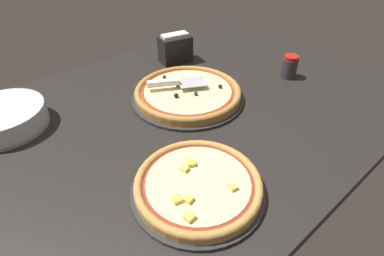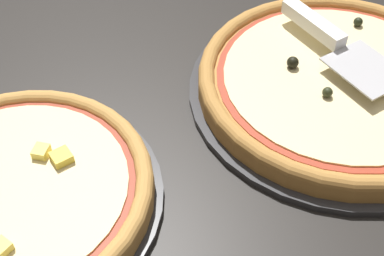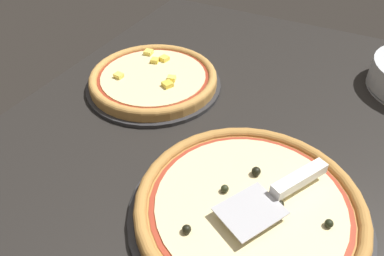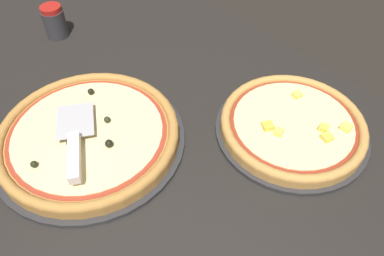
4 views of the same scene
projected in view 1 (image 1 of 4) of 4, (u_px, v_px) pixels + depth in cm
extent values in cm
cube|color=black|center=(189.00, 111.00, 107.36)|extent=(155.74, 111.93, 3.60)
cylinder|color=#2D2D30|center=(188.00, 97.00, 110.65)|extent=(41.33, 41.33, 1.00)
cylinder|color=#B77F3D|center=(188.00, 93.00, 109.69)|extent=(38.85, 38.85, 2.17)
torus|color=#B77F3D|center=(188.00, 91.00, 109.03)|extent=(38.85, 38.85, 2.21)
cylinder|color=#A33823|center=(188.00, 91.00, 108.98)|extent=(33.77, 33.77, 0.15)
cylinder|color=beige|center=(188.00, 90.00, 108.91)|extent=(31.86, 31.86, 0.40)
sphere|color=black|center=(177.00, 84.00, 110.39)|extent=(1.61, 1.61, 1.61)
sphere|color=black|center=(164.00, 77.00, 115.22)|extent=(1.37, 1.37, 1.37)
sphere|color=black|center=(220.00, 86.00, 109.42)|extent=(1.44, 1.44, 1.44)
sphere|color=black|center=(176.00, 95.00, 104.10)|extent=(1.66, 1.66, 1.66)
sphere|color=#282D19|center=(195.00, 93.00, 105.60)|extent=(1.38, 1.38, 1.38)
cylinder|color=#2D2D30|center=(198.00, 189.00, 75.30)|extent=(33.89, 33.89, 1.00)
cylinder|color=#C68E47|center=(198.00, 185.00, 74.42)|extent=(31.86, 31.86, 1.93)
torus|color=#C68E47|center=(198.00, 183.00, 73.83)|extent=(31.86, 31.86, 2.08)
cylinder|color=maroon|center=(198.00, 182.00, 73.79)|extent=(27.69, 27.69, 0.15)
cylinder|color=beige|center=(198.00, 182.00, 73.71)|extent=(26.13, 26.13, 0.40)
cube|color=#F4D64C|center=(189.00, 199.00, 68.54)|extent=(2.32, 2.30, 1.07)
cube|color=#F9E05B|center=(232.00, 187.00, 71.51)|extent=(2.02, 2.25, 1.07)
cube|color=#F9E05B|center=(189.00, 217.00, 64.69)|extent=(2.38, 2.32, 1.07)
cube|color=#F4D64C|center=(177.00, 199.00, 68.50)|extent=(2.53, 2.54, 1.07)
cube|color=yellow|center=(191.00, 163.00, 78.01)|extent=(2.99, 3.01, 1.07)
cube|color=#F9E05B|center=(184.00, 169.00, 76.35)|extent=(2.19, 2.35, 1.07)
cube|color=#B7B7BC|center=(192.00, 82.00, 109.77)|extent=(12.34, 11.50, 0.24)
cube|color=white|center=(163.00, 83.00, 107.47)|extent=(11.14, 7.46, 2.00)
cylinder|color=silver|center=(8.00, 126.00, 96.71)|extent=(25.76, 25.76, 0.70)
cylinder|color=silver|center=(7.00, 124.00, 96.28)|extent=(25.76, 25.76, 0.70)
cylinder|color=silver|center=(6.00, 122.00, 95.86)|extent=(25.76, 25.76, 0.70)
cylinder|color=silver|center=(5.00, 121.00, 95.43)|extent=(25.76, 25.76, 0.70)
cylinder|color=silver|center=(4.00, 119.00, 95.01)|extent=(25.76, 25.76, 0.70)
cylinder|color=silver|center=(3.00, 117.00, 94.59)|extent=(25.76, 25.76, 0.70)
cylinder|color=silver|center=(3.00, 115.00, 94.16)|extent=(25.76, 25.76, 0.70)
cylinder|color=silver|center=(2.00, 113.00, 93.74)|extent=(25.76, 25.76, 0.70)
cylinder|color=silver|center=(1.00, 112.00, 93.32)|extent=(25.76, 25.76, 0.70)
cylinder|color=silver|center=(0.00, 110.00, 92.89)|extent=(25.76, 25.76, 0.70)
cylinder|color=#333338|center=(289.00, 68.00, 122.08)|extent=(6.27, 6.27, 7.89)
cylinder|color=#B21E19|center=(291.00, 57.00, 119.27)|extent=(5.77, 5.77, 1.40)
cube|color=black|center=(175.00, 49.00, 133.24)|extent=(15.10, 11.20, 11.45)
cube|color=white|center=(175.00, 35.00, 129.41)|extent=(12.29, 7.03, 1.20)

